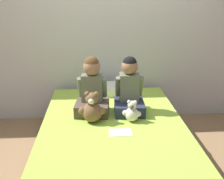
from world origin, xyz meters
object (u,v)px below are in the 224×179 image
at_px(bed, 113,141).
at_px(teddy_bear_held_by_left_child, 92,109).
at_px(child_on_right, 129,89).
at_px(sign_card, 120,132).
at_px(child_on_left, 92,90).
at_px(teddy_bear_held_by_right_child, 132,112).
at_px(pillow_at_headboard, 109,89).

height_order(bed, teddy_bear_held_by_left_child, teddy_bear_held_by_left_child).
height_order(child_on_right, sign_card, child_on_right).
bearing_deg(child_on_left, teddy_bear_held_by_right_child, -26.73).
xyz_separation_m(child_on_left, teddy_bear_held_by_right_child, (0.39, -0.24, -0.16)).
distance_m(bed, child_on_left, 0.57).
distance_m(child_on_right, teddy_bear_held_by_right_child, 0.29).
bearing_deg(teddy_bear_held_by_left_child, child_on_left, 95.39).
relative_size(child_on_right, pillow_at_headboard, 1.19).
relative_size(teddy_bear_held_by_right_child, pillow_at_headboard, 0.44).
relative_size(bed, pillow_at_headboard, 4.02).
height_order(teddy_bear_held_by_left_child, sign_card, teddy_bear_held_by_left_child).
xyz_separation_m(bed, pillow_at_headboard, (0.00, 0.82, 0.28)).
height_order(bed, child_on_right, child_on_right).
height_order(child_on_right, teddy_bear_held_by_right_child, child_on_right).
bearing_deg(sign_card, pillow_at_headboard, 92.82).
bearing_deg(teddy_bear_held_by_left_child, pillow_at_headboard, 81.78).
bearing_deg(child_on_left, teddy_bear_held_by_left_child, -85.48).
bearing_deg(bed, sign_card, -77.74).
bearing_deg(sign_card, teddy_bear_held_by_right_child, 60.07).
relative_size(child_on_left, sign_card, 2.87).
relative_size(child_on_right, teddy_bear_held_by_right_child, 2.69).
relative_size(bed, sign_card, 9.62).
xyz_separation_m(child_on_right, sign_card, (-0.14, -0.48, -0.25)).
height_order(child_on_right, teddy_bear_held_by_left_child, child_on_right).
relative_size(teddy_bear_held_by_left_child, teddy_bear_held_by_right_child, 1.42).
xyz_separation_m(bed, teddy_bear_held_by_right_child, (0.19, -0.01, 0.32)).
distance_m(child_on_left, teddy_bear_held_by_right_child, 0.49).
bearing_deg(child_on_left, pillow_at_headboard, 75.92).
distance_m(bed, pillow_at_headboard, 0.86).
xyz_separation_m(bed, child_on_right, (0.19, 0.24, 0.47)).
height_order(pillow_at_headboard, sign_card, pillow_at_headboard).
bearing_deg(child_on_left, child_on_right, 5.80).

